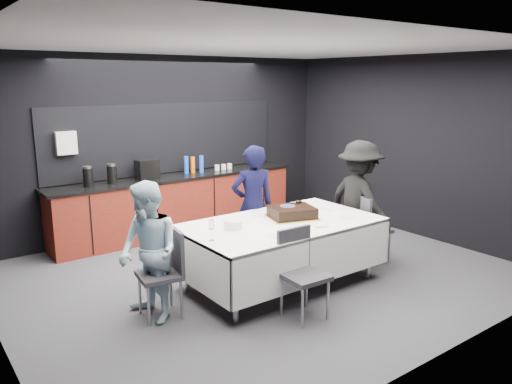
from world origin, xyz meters
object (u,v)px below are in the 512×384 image
Objects in this scene: chair_left at (167,266)px; person_center at (253,205)px; chair_right at (367,224)px; champagne_flute at (211,226)px; person_left at (149,252)px; person_right at (359,201)px; cake_assembly at (292,212)px; chair_near at (300,266)px; party_table at (281,233)px; plate_stack at (233,224)px.

person_center is at bearing 23.05° from chair_left.
chair_left is 1.00× the size of chair_right.
chair_left and chair_right have the same top height.
chair_left is at bearing 38.76° from person_center.
champagne_flute is at bearing 52.55° from person_center.
chair_left is at bearing 81.26° from person_left.
champagne_flute is 0.62m from chair_left.
person_left is (-1.79, -0.68, -0.08)m from person_center.
person_right reaches higher than person_center.
cake_assembly is 0.71× the size of chair_left.
chair_right is at bearing 19.84° from chair_near.
person_center is at bearing 95.82° from cake_assembly.
chair_left is 1.38m from chair_near.
chair_near is at bearing -115.58° from party_table.
plate_stack is (-0.61, 0.11, 0.19)m from party_table.
person_left is at bearing 36.38° from person_center.
chair_left is at bearing 143.19° from chair_near.
cake_assembly is 1.71m from chair_left.
plate_stack is 0.23× the size of chair_near.
person_right is at bearing 166.44° from person_center.
chair_left is (-0.85, -0.02, -0.30)m from plate_stack.
cake_assembly is at bearing 15.27° from party_table.
chair_near is (1.11, -0.83, 0.00)m from chair_left.
person_right reaches higher than chair_near.
person_left is at bearing 176.80° from party_table.
party_table is 1.42× the size of person_right.
plate_stack is 1.01m from person_center.
chair_right is at bearing -6.02° from plate_stack.
cake_assembly is 1.24m from chair_right.
party_table is 1.43m from person_right.
champagne_flute reaches higher than chair_right.
cake_assembly reaches higher than party_table.
chair_right is 1.56m from person_center.
champagne_flute is (-1.03, -0.11, 0.30)m from party_table.
chair_right is (1.41, -0.11, -0.11)m from party_table.
chair_near is 1.96m from person_right.
chair_near is 0.58× the size of person_center.
chair_right reaches higher than plate_stack.
cake_assembly is 1.26m from champagne_flute.
chair_near is at bearing -36.81° from chair_left.
chair_near is at bearing -125.52° from cake_assembly.
party_table is at bearing 95.04° from person_center.
person_center is (0.14, 0.77, 0.16)m from party_table.
party_table is at bearing 64.42° from chair_near.
chair_left is 2.88m from chair_right.
champagne_flute is 2.47m from chair_right.
champagne_flute is at bearing -179.89° from chair_right.
person_center is (0.50, 1.51, 0.26)m from chair_near.
plate_stack is at bearing 176.78° from cake_assembly.
chair_near is (-0.57, -0.80, -0.31)m from cake_assembly.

